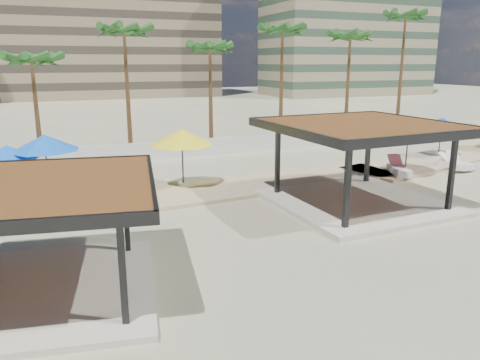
% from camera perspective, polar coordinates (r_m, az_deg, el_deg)
% --- Properties ---
extents(ground, '(200.00, 200.00, 0.00)m').
position_cam_1_polar(ground, '(18.38, 6.48, -6.44)').
color(ground, tan).
rests_on(ground, ground).
extents(promenade, '(44.45, 7.97, 0.24)m').
position_cam_1_polar(promenade, '(25.76, 2.19, -0.16)').
color(promenade, '#C6B284').
rests_on(promenade, ground).
extents(boundary_wall, '(56.00, 0.30, 1.20)m').
position_cam_1_polar(boundary_wall, '(32.66, -7.13, 3.78)').
color(boundary_wall, silver).
rests_on(boundary_wall, ground).
extents(building_mid, '(38.00, 16.00, 30.40)m').
position_cam_1_polar(building_mid, '(94.15, -15.60, 18.50)').
color(building_mid, '#847259').
rests_on(building_mid, ground).
extents(building_east, '(32.00, 15.00, 36.40)m').
position_cam_1_polar(building_east, '(99.31, 13.16, 20.13)').
color(building_east, gray).
rests_on(building_east, ground).
extents(pavilion_central, '(7.84, 7.84, 3.84)m').
position_cam_1_polar(pavilion_central, '(21.91, 14.41, 2.81)').
color(pavilion_central, beige).
rests_on(pavilion_central, ground).
extents(pavilion_west, '(7.57, 7.57, 3.31)m').
position_cam_1_polar(pavilion_west, '(14.12, -23.64, -5.53)').
color(pavilion_west, beige).
rests_on(pavilion_west, ground).
extents(umbrella_a, '(2.80, 2.80, 2.47)m').
position_cam_1_polar(umbrella_a, '(24.63, -26.48, 3.00)').
color(umbrella_a, beige).
rests_on(umbrella_a, promenade).
extents(umbrella_b, '(4.02, 4.02, 2.94)m').
position_cam_1_polar(umbrella_b, '(24.12, -7.10, 5.17)').
color(umbrella_b, beige).
rests_on(umbrella_b, promenade).
extents(umbrella_c, '(3.45, 3.45, 2.90)m').
position_cam_1_polar(umbrella_c, '(28.42, 19.87, 5.73)').
color(umbrella_c, beige).
rests_on(umbrella_c, promenade).
extents(umbrella_d, '(3.67, 3.67, 2.61)m').
position_cam_1_polar(umbrella_d, '(34.71, 23.38, 6.39)').
color(umbrella_d, beige).
rests_on(umbrella_d, promenade).
extents(umbrella_f, '(3.84, 3.84, 2.88)m').
position_cam_1_polar(umbrella_f, '(24.48, -22.71, 4.19)').
color(umbrella_f, beige).
rests_on(umbrella_f, promenade).
extents(lounger_a, '(0.84, 2.19, 0.81)m').
position_cam_1_polar(lounger_a, '(23.34, -18.79, -1.66)').
color(lounger_a, white).
rests_on(lounger_a, promenade).
extents(lounger_b, '(1.69, 2.53, 0.92)m').
position_cam_1_polar(lounger_b, '(28.57, 18.78, 1.22)').
color(lounger_b, white).
rests_on(lounger_b, promenade).
extents(lounger_c, '(1.32, 2.23, 0.80)m').
position_cam_1_polar(lounger_c, '(31.59, 24.80, 1.80)').
color(lounger_c, white).
rests_on(lounger_c, promenade).
extents(lounger_d, '(1.82, 2.34, 0.87)m').
position_cam_1_polar(lounger_d, '(31.57, 24.77, 1.82)').
color(lounger_d, white).
rests_on(lounger_d, promenade).
extents(palm_c, '(3.00, 3.00, 7.42)m').
position_cam_1_polar(palm_c, '(33.11, -24.07, 12.87)').
color(palm_c, brown).
rests_on(palm_c, ground).
extents(palm_d, '(3.00, 3.00, 9.36)m').
position_cam_1_polar(palm_d, '(34.38, -13.93, 16.72)').
color(palm_d, brown).
rests_on(palm_d, ground).
extents(palm_e, '(3.00, 3.00, 8.29)m').
position_cam_1_polar(palm_e, '(35.31, -3.69, 15.37)').
color(palm_e, brown).
rests_on(palm_e, ground).
extents(palm_f, '(3.00, 3.00, 9.68)m').
position_cam_1_polar(palm_f, '(37.91, 5.20, 17.25)').
color(palm_f, brown).
rests_on(palm_f, ground).
extents(palm_g, '(3.00, 3.00, 9.30)m').
position_cam_1_polar(palm_g, '(40.67, 13.29, 16.23)').
color(palm_g, brown).
rests_on(palm_g, ground).
extents(palm_h, '(3.00, 3.00, 11.12)m').
position_cam_1_polar(palm_h, '(44.94, 19.51, 17.76)').
color(palm_h, brown).
rests_on(palm_h, ground).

